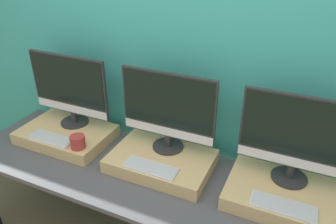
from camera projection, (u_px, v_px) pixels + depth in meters
wall_back at (184, 61)px, 2.01m from camera, size 8.00×0.04×2.60m
workbench at (155, 183)px, 1.97m from camera, size 2.49×0.71×0.72m
wooden_riser_left at (67, 134)px, 2.27m from camera, size 0.61×0.41×0.08m
monitor_left at (69, 88)px, 2.20m from camera, size 0.59×0.19×0.50m
keyboard_left at (51, 138)px, 2.14m from camera, size 0.32×0.11×0.01m
mug at (78, 142)px, 2.04m from camera, size 0.09×0.09×0.08m
wooden_riser_center at (161, 161)px, 2.00m from camera, size 0.61×0.41×0.08m
monitor_center at (168, 109)px, 1.93m from camera, size 0.59×0.19×0.50m
keyboard_center at (151, 168)px, 1.87m from camera, size 0.32×0.11×0.01m
wooden_riser_right at (285, 196)px, 1.74m from camera, size 0.61×0.41×0.08m
monitor_right at (298, 136)px, 1.67m from camera, size 0.59×0.19×0.50m
keyboard_right at (283, 206)px, 1.60m from camera, size 0.32×0.11×0.01m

